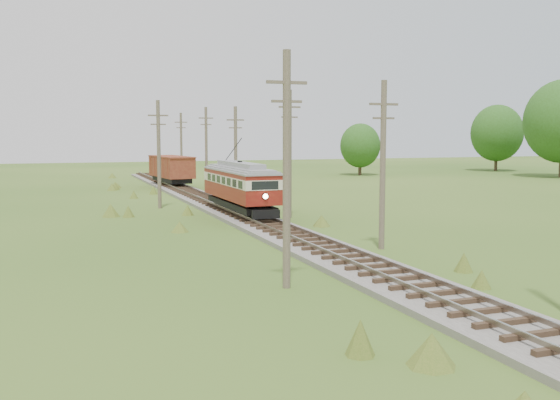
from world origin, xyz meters
name	(u,v)px	position (x,y,z in m)	size (l,w,h in m)	color
railbed_main	(234,212)	(0.00, 34.00, 0.19)	(3.60, 96.00, 0.57)	#605B54
streetcar	(240,183)	(0.00, 32.50, 2.43)	(2.66, 11.23, 5.11)	black
gondola	(171,168)	(0.00, 59.62, 2.16)	(3.82, 9.19, 2.97)	black
gravel_pile	(236,192)	(3.58, 45.87, 0.60)	(3.51, 3.72, 1.28)	gray
utility_pole_r_2	(383,163)	(3.30, 18.00, 4.42)	(1.60, 0.30, 8.60)	brown
utility_pole_r_3	(290,153)	(3.20, 31.00, 4.63)	(1.60, 0.30, 9.00)	brown
utility_pole_r_4	(236,152)	(3.00, 44.00, 4.32)	(1.60, 0.30, 8.40)	brown
utility_pole_r_5	(206,147)	(3.40, 57.00, 4.58)	(1.60, 0.30, 8.90)	brown
utility_pole_r_6	(181,146)	(3.20, 70.00, 4.47)	(1.60, 0.30, 8.70)	brown
utility_pole_l_a	(287,168)	(-4.20, 12.00, 4.63)	(1.60, 0.30, 9.00)	brown
utility_pole_l_b	(159,153)	(-4.50, 40.00, 4.42)	(1.60, 0.30, 8.60)	brown
tree_right_5	(497,133)	(56.00, 74.00, 6.19)	(8.40, 8.40, 10.82)	#38281C
tree_mid_b	(360,146)	(30.00, 72.00, 4.33)	(5.88, 5.88, 7.57)	#38281C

